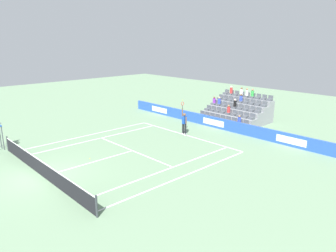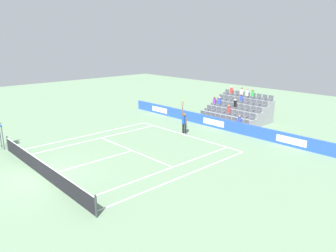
% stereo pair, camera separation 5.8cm
% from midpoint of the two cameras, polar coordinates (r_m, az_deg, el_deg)
% --- Properties ---
extents(ground_plane, '(80.00, 80.00, 0.00)m').
position_cam_midpoint_polar(ground_plane, '(19.79, -21.48, -8.40)').
color(ground_plane, gray).
extents(line_baseline, '(10.97, 0.10, 0.01)m').
position_cam_midpoint_polar(line_baseline, '(26.10, 3.36, -1.65)').
color(line_baseline, white).
rests_on(line_baseline, ground).
extents(line_service, '(8.23, 0.10, 0.01)m').
position_cam_midpoint_polar(line_service, '(22.63, -6.33, -4.40)').
color(line_service, white).
rests_on(line_service, ground).
extents(line_centre_service, '(0.10, 6.40, 0.01)m').
position_cam_midpoint_polar(line_centre_service, '(21.02, -13.36, -6.32)').
color(line_centre_service, white).
rests_on(line_centre_service, ground).
extents(line_singles_sideline_left, '(0.10, 11.89, 0.01)m').
position_cam_midpoint_polar(line_singles_sideline_left, '(25.68, -12.66, -2.29)').
color(line_singles_sideline_left, white).
rests_on(line_singles_sideline_left, ground).
extents(line_singles_sideline_right, '(0.10, 11.89, 0.01)m').
position_cam_midpoint_polar(line_singles_sideline_right, '(19.40, -0.04, -7.74)').
color(line_singles_sideline_right, white).
rests_on(line_singles_sideline_right, ground).
extents(line_doubles_sideline_left, '(0.10, 11.89, 0.01)m').
position_cam_midpoint_polar(line_doubles_sideline_left, '(26.83, -14.16, -1.63)').
color(line_doubles_sideline_left, white).
rests_on(line_doubles_sideline_left, ground).
extents(line_doubles_sideline_right, '(0.10, 11.89, 0.01)m').
position_cam_midpoint_polar(line_doubles_sideline_right, '(18.51, 2.89, -8.94)').
color(line_doubles_sideline_right, white).
rests_on(line_doubles_sideline_right, ground).
extents(line_centre_mark, '(0.10, 0.20, 0.01)m').
position_cam_midpoint_polar(line_centre_mark, '(26.03, 3.21, -1.69)').
color(line_centre_mark, white).
rests_on(line_centre_mark, ground).
extents(sponsor_barrier, '(21.65, 0.22, 0.94)m').
position_cam_midpoint_polar(sponsor_barrier, '(28.56, 8.33, 0.68)').
color(sponsor_barrier, blue).
rests_on(sponsor_barrier, ground).
extents(tennis_net, '(11.97, 0.10, 1.07)m').
position_cam_midpoint_polar(tennis_net, '(19.61, -21.62, -7.07)').
color(tennis_net, '#33383D').
rests_on(tennis_net, ground).
extents(tennis_player, '(0.53, 0.38, 2.85)m').
position_cam_midpoint_polar(tennis_player, '(26.14, 3.00, 0.63)').
color(tennis_player, black).
rests_on(tennis_player, ground).
extents(stadium_stand, '(5.58, 4.75, 3.03)m').
position_cam_midpoint_polar(stadium_stand, '(31.29, 12.46, 2.42)').
color(stadium_stand, gray).
rests_on(stadium_stand, ground).
extents(loose_tennis_ball, '(0.07, 0.07, 0.07)m').
position_cam_midpoint_polar(loose_tennis_ball, '(21.60, -13.76, -5.66)').
color(loose_tennis_ball, '#D1E533').
rests_on(loose_tennis_ball, ground).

